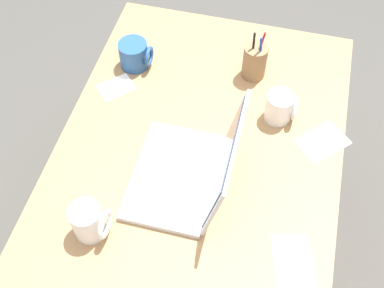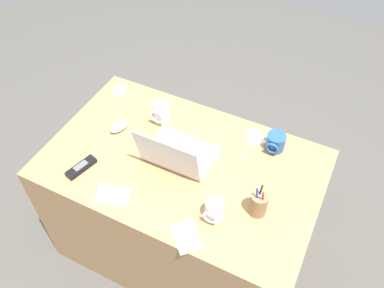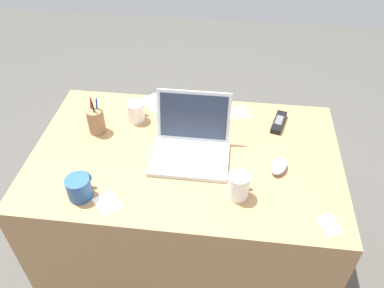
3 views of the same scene
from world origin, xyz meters
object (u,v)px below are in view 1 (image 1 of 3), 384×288
Objects in this scene: coffee_mug_spare at (135,55)px; pen_holder at (255,61)px; laptop at (190,172)px; coffee_mug_white at (89,221)px; coffee_mug_tall at (280,107)px.

pen_holder is (-0.05, 0.37, 0.01)m from coffee_mug_spare.
laptop is 0.46m from coffee_mug_spare.
laptop reaches higher than coffee_mug_spare.
pen_holder reaches higher than coffee_mug_white.
coffee_mug_spare is 0.37m from pen_holder.
coffee_mug_tall is 0.54× the size of pen_holder.
coffee_mug_tall is at bearing 144.46° from laptop.
coffee_mug_white reaches higher than coffee_mug_tall.
laptop is 0.34m from coffee_mug_tall.
coffee_mug_spare is at bearing -82.39° from pen_holder.
coffee_mug_spare is at bearing -172.92° from coffee_mug_white.
coffee_mug_spare is (-0.10, -0.47, -0.00)m from coffee_mug_tall.
laptop is 3.42× the size of coffee_mug_tall.
pen_holder is (-0.42, 0.09, 0.01)m from laptop.
laptop is 0.28m from coffee_mug_white.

